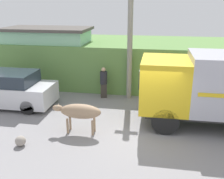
{
  "coord_description": "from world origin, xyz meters",
  "views": [
    {
      "loc": [
        0.32,
        -9.22,
        4.83
      ],
      "look_at": [
        -1.32,
        0.32,
        1.57
      ],
      "focal_mm": 42.0,
      "sensor_mm": 36.0,
      "label": 1
    }
  ],
  "objects_px": {
    "roadside_rock": "(20,141)",
    "pedestrian_on_hill": "(104,81)",
    "brown_cow": "(79,112)",
    "utility_pole": "(130,42)",
    "cargo_truck": "(223,87)",
    "parked_suv": "(9,90)"
  },
  "relations": [
    {
      "from": "roadside_rock",
      "to": "pedestrian_on_hill",
      "type": "bearing_deg",
      "value": 70.22
    },
    {
      "from": "brown_cow",
      "to": "utility_pole",
      "type": "relative_size",
      "value": 0.33
    },
    {
      "from": "brown_cow",
      "to": "utility_pole",
      "type": "bearing_deg",
      "value": 82.4
    },
    {
      "from": "utility_pole",
      "to": "cargo_truck",
      "type": "bearing_deg",
      "value": -34.51
    },
    {
      "from": "parked_suv",
      "to": "brown_cow",
      "type": "bearing_deg",
      "value": -29.32
    },
    {
      "from": "cargo_truck",
      "to": "utility_pole",
      "type": "relative_size",
      "value": 1.09
    },
    {
      "from": "cargo_truck",
      "to": "utility_pole",
      "type": "height_order",
      "value": "utility_pole"
    },
    {
      "from": "cargo_truck",
      "to": "roadside_rock",
      "type": "distance_m",
      "value": 7.81
    },
    {
      "from": "pedestrian_on_hill",
      "to": "roadside_rock",
      "type": "xyz_separation_m",
      "value": [
        -1.91,
        -5.3,
        -0.7
      ]
    },
    {
      "from": "brown_cow",
      "to": "roadside_rock",
      "type": "bearing_deg",
      "value": -131.52
    },
    {
      "from": "cargo_truck",
      "to": "roadside_rock",
      "type": "height_order",
      "value": "cargo_truck"
    },
    {
      "from": "cargo_truck",
      "to": "brown_cow",
      "type": "bearing_deg",
      "value": -166.93
    },
    {
      "from": "cargo_truck",
      "to": "roadside_rock",
      "type": "bearing_deg",
      "value": -160.73
    },
    {
      "from": "brown_cow",
      "to": "roadside_rock",
      "type": "xyz_separation_m",
      "value": [
        -1.78,
        -1.34,
        -0.68
      ]
    },
    {
      "from": "parked_suv",
      "to": "roadside_rock",
      "type": "relative_size",
      "value": 11.56
    },
    {
      "from": "utility_pole",
      "to": "roadside_rock",
      "type": "distance_m",
      "value": 6.94
    },
    {
      "from": "utility_pole",
      "to": "roadside_rock",
      "type": "relative_size",
      "value": 15.31
    },
    {
      "from": "brown_cow",
      "to": "utility_pole",
      "type": "height_order",
      "value": "utility_pole"
    },
    {
      "from": "parked_suv",
      "to": "pedestrian_on_hill",
      "type": "bearing_deg",
      "value": 21.61
    },
    {
      "from": "parked_suv",
      "to": "utility_pole",
      "type": "height_order",
      "value": "utility_pole"
    },
    {
      "from": "pedestrian_on_hill",
      "to": "roadside_rock",
      "type": "height_order",
      "value": "pedestrian_on_hill"
    },
    {
      "from": "parked_suv",
      "to": "utility_pole",
      "type": "bearing_deg",
      "value": 18.13
    }
  ]
}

